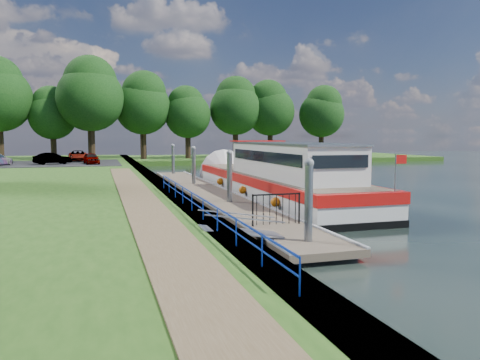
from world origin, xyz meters
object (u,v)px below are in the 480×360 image
object	(u,v)px
car_a	(91,158)
car_d	(78,156)
barge	(270,179)
pontoon	(209,195)
car_b	(52,158)

from	to	relation	value
car_a	car_d	size ratio (longest dim) A/B	0.77
barge	car_a	distance (m)	25.33
pontoon	car_d	xyz separation A→B (m)	(-8.29, 28.11, 1.25)
barge	car_a	bearing A→B (deg)	114.27
pontoon	car_b	world-z (taller)	car_b
barge	car_b	xyz separation A→B (m)	(-14.09, 23.55, 0.32)
car_a	barge	bearing A→B (deg)	-74.38
pontoon	barge	size ratio (longest dim) A/B	1.42
barge	car_b	world-z (taller)	barge
car_d	car_b	bearing A→B (deg)	-116.28
pontoon	barge	xyz separation A→B (m)	(3.60, -0.49, 0.90)
barge	car_d	world-z (taller)	barge
car_a	car_b	distance (m)	3.71
barge	car_b	bearing A→B (deg)	120.88
pontoon	car_b	xyz separation A→B (m)	(-10.49, 23.06, 1.22)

